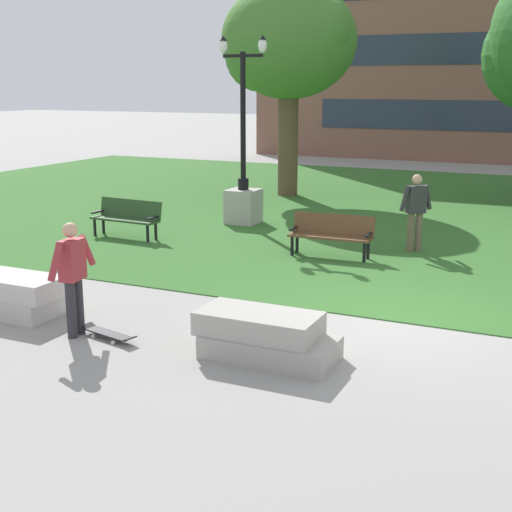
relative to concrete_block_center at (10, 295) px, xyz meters
name	(u,v)px	position (x,y,z in m)	size (l,w,h in m)	color
ground_plane	(396,322)	(5.83, 2.18, -0.31)	(140.00, 140.00, 0.00)	gray
grass_lawn	(485,217)	(5.83, 12.18, -0.30)	(40.00, 20.00, 0.02)	#336628
concrete_block_center	(10,295)	(0.00, 0.00, 0.00)	(1.88, 0.90, 0.64)	#BCB7B2
concrete_block_left	(265,337)	(4.57, -0.04, 0.00)	(1.90, 0.90, 0.64)	#9E9991
person_skateboarder	(73,273)	(1.65, -0.41, 0.66)	(0.29, 1.15, 1.71)	#28282D
skateboard	(109,333)	(2.19, -0.34, -0.22)	(1.04, 0.42, 0.14)	black
park_bench_near_left	(127,216)	(-1.67, 5.68, 0.23)	(1.83, 0.64, 0.90)	#284723
park_bench_near_right	(331,233)	(3.47, 5.88, 0.23)	(1.82, 0.60, 0.90)	brown
lamp_post_right	(243,186)	(0.10, 8.46, 0.70)	(1.32, 0.80, 4.82)	#ADA89E
tree_far_left	(288,43)	(-0.78, 13.54, 4.59)	(4.55, 4.33, 6.81)	brown
person_bystander_near_lawn	(416,208)	(4.98, 7.12, 0.68)	(0.63, 0.69, 1.71)	brown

